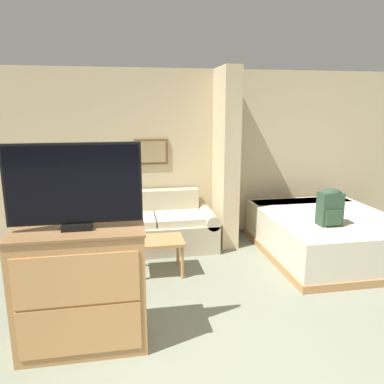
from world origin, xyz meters
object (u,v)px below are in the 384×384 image
(table_lamp, at_px, (75,196))
(tv, at_px, (75,186))
(coffee_table, at_px, (157,244))
(backpack, at_px, (330,206))
(tv_dresser, at_px, (82,289))
(bed, at_px, (326,234))
(couch, at_px, (155,228))

(table_lamp, xyz_separation_m, tv, (0.30, -2.25, 0.60))
(coffee_table, xyz_separation_m, tv, (-0.75, -1.33, 1.04))
(coffee_table, bearing_deg, backpack, -5.37)
(coffee_table, distance_m, table_lamp, 1.46)
(tv, relative_size, backpack, 2.26)
(tv_dresser, distance_m, bed, 3.54)
(couch, bearing_deg, coffee_table, -93.30)
(couch, height_order, tv, tv)
(couch, distance_m, tv, 2.63)
(coffee_table, bearing_deg, tv, -119.28)
(bed, distance_m, backpack, 0.72)
(couch, bearing_deg, tv_dresser, -109.68)
(coffee_table, distance_m, tv, 1.85)
(table_lamp, height_order, backpack, backpack)
(tv, bearing_deg, bed, 26.34)
(tv_dresser, height_order, tv, tv)
(tv, relative_size, bed, 0.51)
(tv_dresser, xyz_separation_m, bed, (3.16, 1.57, -0.24))
(tv, bearing_deg, couch, 70.31)
(coffee_table, xyz_separation_m, tv_dresser, (-0.75, -1.34, 0.15))
(couch, height_order, bed, couch)
(bed, bearing_deg, coffee_table, -174.53)
(couch, xyz_separation_m, coffee_table, (-0.05, -0.90, 0.09))
(bed, bearing_deg, table_lamp, 168.77)
(coffee_table, relative_size, tv_dresser, 0.61)
(coffee_table, height_order, tv_dresser, tv_dresser)
(table_lamp, relative_size, tv_dresser, 0.34)
(tv, bearing_deg, coffee_table, 60.72)
(couch, distance_m, tv_dresser, 2.39)
(couch, relative_size, bed, 0.85)
(tv_dresser, height_order, bed, tv_dresser)
(coffee_table, xyz_separation_m, backpack, (2.18, -0.20, 0.43))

